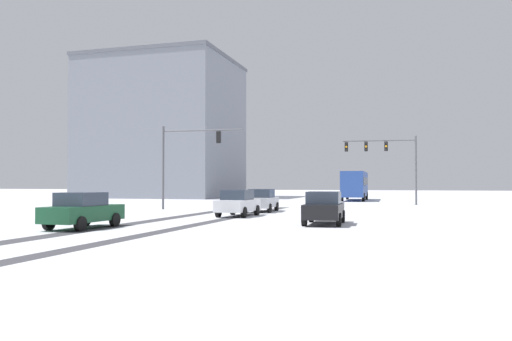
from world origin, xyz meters
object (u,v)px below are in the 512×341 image
at_px(car_silver_lead, 262,200).
at_px(office_building_far_left_block, 163,129).
at_px(traffic_signal_near_left, 185,152).
at_px(car_white_second, 238,203).
at_px(bus_oncoming, 355,184).
at_px(car_black_third, 324,208).
at_px(car_dark_green_fourth, 83,210).
at_px(traffic_signal_far_right, 386,154).

xyz_separation_m(car_silver_lead, office_building_far_left_block, (-24.44, 33.10, 9.26)).
bearing_deg(car_silver_lead, traffic_signal_near_left, 169.04).
height_order(car_white_second, bus_oncoming, bus_oncoming).
distance_m(car_black_third, office_building_far_left_block, 53.53).
distance_m(traffic_signal_near_left, bus_oncoming, 27.57).
bearing_deg(car_dark_green_fourth, car_black_third, 27.95).
bearing_deg(car_white_second, car_silver_lead, 89.39).
bearing_deg(traffic_signal_near_left, car_dark_green_fourth, -81.52).
height_order(car_silver_lead, bus_oncoming, bus_oncoming).
bearing_deg(traffic_signal_far_right, car_dark_green_fourth, -111.88).
height_order(traffic_signal_far_right, office_building_far_left_block, office_building_far_left_block).
height_order(car_white_second, car_black_third, same).
bearing_deg(bus_oncoming, traffic_signal_near_left, -112.64).
bearing_deg(car_white_second, car_black_third, -37.82).
height_order(car_dark_green_fourth, office_building_far_left_block, office_building_far_left_block).
xyz_separation_m(car_dark_green_fourth, office_building_far_left_block, (-20.38, 48.39, 9.26)).
distance_m(car_silver_lead, car_dark_green_fourth, 15.82).
xyz_separation_m(car_silver_lead, car_dark_green_fourth, (-4.07, -15.29, 0.00)).
relative_size(bus_oncoming, office_building_far_left_block, 0.54).
bearing_deg(bus_oncoming, office_building_far_left_block, 167.16).
bearing_deg(car_silver_lead, car_white_second, -90.61).
bearing_deg(car_white_second, bus_oncoming, 82.68).
distance_m(car_white_second, car_black_third, 7.67).
distance_m(traffic_signal_near_left, car_dark_green_fourth, 17.13).
bearing_deg(bus_oncoming, car_silver_lead, -98.63).
relative_size(car_silver_lead, car_black_third, 1.00).
distance_m(bus_oncoming, office_building_far_left_block, 30.31).
bearing_deg(office_building_far_left_block, car_silver_lead, -53.56).
relative_size(car_silver_lead, car_dark_green_fourth, 1.01).
bearing_deg(bus_oncoming, car_dark_green_fourth, -100.95).
distance_m(car_silver_lead, bus_oncoming, 26.94).
height_order(traffic_signal_far_right, bus_oncoming, traffic_signal_far_right).
relative_size(traffic_signal_far_right, car_black_third, 1.64).
bearing_deg(car_dark_green_fourth, bus_oncoming, 79.05).
relative_size(car_black_third, car_dark_green_fourth, 1.01).
height_order(car_white_second, car_dark_green_fourth, same).
xyz_separation_m(traffic_signal_near_left, car_black_third, (12.54, -11.21, -3.64)).
bearing_deg(traffic_signal_near_left, car_black_third, -41.80).
bearing_deg(office_building_far_left_block, bus_oncoming, -12.84).
distance_m(car_silver_lead, office_building_far_left_block, 42.18).
relative_size(traffic_signal_near_left, bus_oncoming, 0.59).
bearing_deg(traffic_signal_far_right, car_white_second, -111.93).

